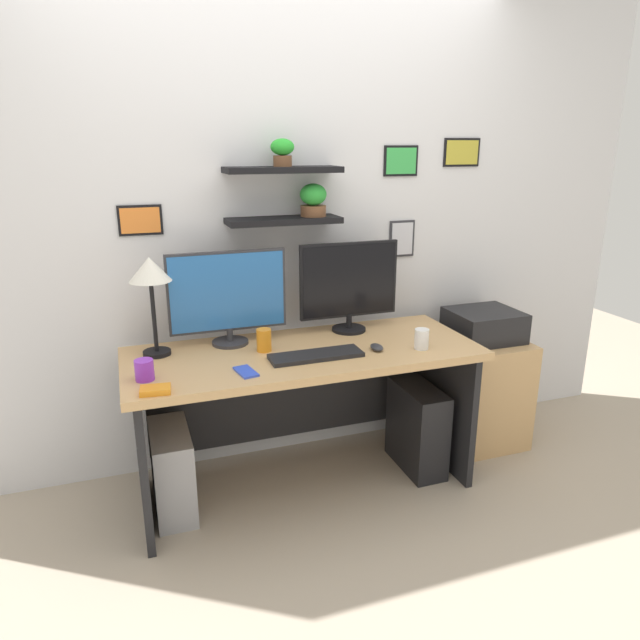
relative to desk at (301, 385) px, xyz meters
name	(u,v)px	position (x,y,z in m)	size (l,w,h in m)	color
ground_plane	(305,484)	(0.00, -0.06, -0.54)	(8.00, 8.00, 0.00)	tan
back_wall_assembly	(278,215)	(0.00, 0.38, 0.81)	(4.40, 0.24, 2.70)	silver
desk	(301,385)	(0.00, 0.00, 0.00)	(1.71, 0.68, 0.75)	tan
monitor_left	(228,296)	(-0.32, 0.16, 0.45)	(0.58, 0.18, 0.47)	#2D2D33
monitor_right	(349,284)	(0.32, 0.16, 0.46)	(0.54, 0.18, 0.47)	black
keyboard	(316,355)	(0.02, -0.17, 0.22)	(0.44, 0.14, 0.02)	black
computer_mouse	(377,347)	(0.33, -0.18, 0.22)	(0.06, 0.09, 0.03)	#2D2D33
desk_lamp	(150,277)	(-0.68, 0.11, 0.58)	(0.19, 0.19, 0.47)	black
cell_phone	(246,372)	(-0.33, -0.25, 0.21)	(0.07, 0.14, 0.01)	blue
coffee_mug	(144,370)	(-0.75, -0.18, 0.25)	(0.08, 0.08, 0.09)	purple
pen_cup	(422,339)	(0.55, -0.23, 0.26)	(0.07, 0.07, 0.10)	white
scissors_tray	(155,390)	(-0.72, -0.33, 0.22)	(0.12, 0.08, 0.02)	orange
water_cup	(264,340)	(-0.19, 0.00, 0.26)	(0.07, 0.07, 0.11)	orange
drawer_cabinet	(478,389)	(1.13, 0.09, -0.23)	(0.44, 0.50, 0.63)	tan
printer	(484,325)	(1.13, 0.09, 0.17)	(0.38, 0.34, 0.17)	black
computer_tower_left	(172,471)	(-0.66, -0.04, -0.33)	(0.18, 0.40, 0.42)	#99999E
computer_tower_right	(417,427)	(0.63, -0.08, -0.31)	(0.18, 0.40, 0.47)	black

